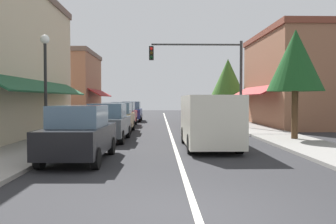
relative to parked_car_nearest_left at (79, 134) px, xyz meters
name	(u,v)px	position (x,y,z in m)	size (l,w,h in m)	color
ground_plane	(169,128)	(3.17, 12.58, -0.88)	(80.00, 80.00, 0.00)	#28282B
sidewalk_left	(87,128)	(-2.33, 12.58, -0.82)	(2.60, 56.00, 0.12)	gray
sidewalk_right	(250,127)	(8.67, 12.58, -0.82)	(2.60, 56.00, 0.12)	gray
lane_center_stripe	(169,128)	(3.17, 12.58, -0.88)	(0.14, 52.00, 0.01)	silver
storefront_right_block	(295,79)	(12.52, 14.58, 2.56)	(6.43, 10.20, 6.86)	#8E5B42
storefront_far_left	(68,86)	(-6.16, 22.58, 2.33)	(6.38, 8.20, 6.41)	#8E5B42
parked_car_nearest_left	(79,134)	(0.00, 0.00, 0.00)	(1.86, 4.14, 1.77)	black
parked_car_second_left	(108,122)	(0.12, 5.43, 0.00)	(1.84, 4.13, 1.77)	#4C5156
parked_car_third_left	(118,118)	(0.08, 9.80, 0.00)	(1.80, 4.11, 1.77)	brown
parked_car_far_left	(124,114)	(-0.10, 14.84, 0.00)	(1.82, 4.12, 1.77)	maroon
parked_car_distant_left	(132,111)	(0.05, 20.49, 0.00)	(1.80, 4.11, 1.77)	navy
van_in_lane	(209,120)	(4.54, 2.99, 0.27)	(2.02, 5.19, 2.12)	beige
traffic_signal_mast_arm	(209,68)	(5.81, 12.13, 3.17)	(6.19, 0.50, 5.83)	#333333
street_lamp_left_near	(45,71)	(-2.03, 3.08, 2.21)	(0.36, 0.36, 4.54)	black
tree_right_near	(295,61)	(8.89, 5.18, 2.88)	(2.62, 2.62, 5.24)	#4C331E
tree_right_far	(228,80)	(8.96, 21.77, 2.92)	(3.53, 3.53, 5.75)	#4C331E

